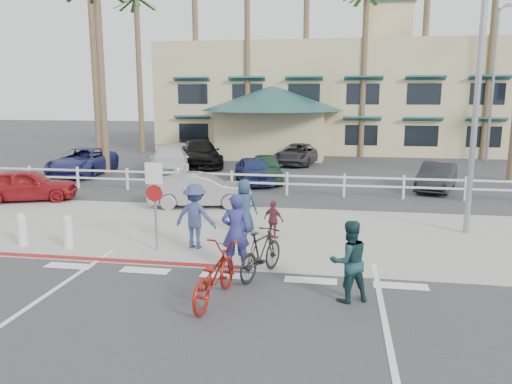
% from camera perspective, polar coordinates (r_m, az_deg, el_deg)
% --- Properties ---
extents(ground, '(140.00, 140.00, 0.00)m').
position_cam_1_polar(ground, '(11.41, -4.17, -10.59)').
color(ground, '#333335').
extents(bike_path, '(12.00, 16.00, 0.01)m').
position_cam_1_polar(bike_path, '(9.64, -7.08, -14.84)').
color(bike_path, '#333335').
rests_on(bike_path, ground).
extents(sidewalk_plaza, '(22.00, 7.00, 0.01)m').
position_cam_1_polar(sidewalk_plaza, '(15.59, -0.25, -4.59)').
color(sidewalk_plaza, gray).
rests_on(sidewalk_plaza, ground).
extents(cross_street, '(40.00, 5.00, 0.01)m').
position_cam_1_polar(cross_street, '(19.43, 1.76, -1.48)').
color(cross_street, '#333335').
rests_on(cross_street, ground).
extents(parking_lot, '(50.00, 16.00, 0.01)m').
position_cam_1_polar(parking_lot, '(28.72, 4.34, 2.55)').
color(parking_lot, '#333335').
rests_on(parking_lot, ground).
extents(curb_red, '(7.00, 0.25, 0.02)m').
position_cam_1_polar(curb_red, '(13.44, -15.57, -7.56)').
color(curb_red, maroon).
rests_on(curb_red, ground).
extents(rail_fence, '(29.40, 0.16, 1.00)m').
position_cam_1_polar(rail_fence, '(21.22, 3.84, 0.93)').
color(rail_fence, silver).
rests_on(rail_fence, ground).
extents(building, '(28.00, 16.00, 11.30)m').
position_cam_1_polar(building, '(41.33, 9.00, 12.85)').
color(building, beige).
rests_on(building, ground).
extents(sign_post, '(0.50, 0.10, 2.90)m').
position_cam_1_polar(sign_post, '(13.68, -11.46, -0.79)').
color(sign_post, gray).
rests_on(sign_post, ground).
extents(bollard_0, '(0.26, 0.26, 0.95)m').
position_cam_1_polar(bollard_0, '(14.80, -20.70, -4.28)').
color(bollard_0, silver).
rests_on(bollard_0, ground).
extents(bollard_1, '(0.26, 0.26, 0.95)m').
position_cam_1_polar(bollard_1, '(15.55, -25.17, -3.91)').
color(bollard_1, silver).
rests_on(bollard_1, ground).
extents(streetlight_0, '(0.60, 2.00, 9.00)m').
position_cam_1_polar(streetlight_0, '(16.28, 24.03, 11.14)').
color(streetlight_0, gray).
rests_on(streetlight_0, ground).
extents(streetlight_1, '(0.60, 2.00, 9.50)m').
position_cam_1_polar(streetlight_1, '(35.58, 25.42, 10.83)').
color(streetlight_1, gray).
rests_on(streetlight_1, ground).
extents(palm_0, '(4.00, 4.00, 15.00)m').
position_cam_1_polar(palm_0, '(40.90, -18.11, 15.08)').
color(palm_0, '#1F451A').
rests_on(palm_0, ground).
extents(palm_1, '(4.00, 4.00, 13.00)m').
position_cam_1_polar(palm_1, '(38.25, -13.25, 14.14)').
color(palm_1, '#1F451A').
rests_on(palm_1, ground).
extents(palm_2, '(4.00, 4.00, 16.00)m').
position_cam_1_polar(palm_2, '(37.99, -6.92, 16.64)').
color(palm_2, '#1F451A').
rests_on(palm_2, ground).
extents(palm_3, '(4.00, 4.00, 14.00)m').
position_cam_1_polar(palm_3, '(36.01, -1.01, 15.43)').
color(palm_3, '#1F451A').
rests_on(palm_3, ground).
extents(palm_4, '(4.00, 4.00, 15.00)m').
position_cam_1_polar(palm_4, '(36.54, 5.72, 16.11)').
color(palm_4, '#1F451A').
rests_on(palm_4, ground).
extents(palm_5, '(4.00, 4.00, 13.00)m').
position_cam_1_polar(palm_5, '(35.40, 12.26, 14.46)').
color(palm_5, '#1F451A').
rests_on(palm_5, ground).
extents(palm_6, '(4.00, 4.00, 17.00)m').
position_cam_1_polar(palm_6, '(36.96, 18.81, 17.10)').
color(palm_6, '#1F451A').
rests_on(palm_6, ground).
extents(palm_7, '(4.00, 4.00, 14.00)m').
position_cam_1_polar(palm_7, '(36.65, 25.29, 14.35)').
color(palm_7, '#1F451A').
rests_on(palm_7, ground).
extents(palm_10, '(4.00, 4.00, 12.00)m').
position_cam_1_polar(palm_10, '(28.30, -17.36, 14.15)').
color(palm_10, '#1F451A').
rests_on(palm_10, ground).
extents(bike_red, '(1.02, 2.26, 1.15)m').
position_cam_1_polar(bike_red, '(10.40, -4.83, -9.40)').
color(bike_red, maroon).
rests_on(bike_red, ground).
extents(rider_red, '(0.77, 0.60, 1.88)m').
position_cam_1_polar(rider_red, '(12.14, -2.35, -4.54)').
color(rider_red, navy).
rests_on(rider_red, ground).
extents(bike_black, '(1.17, 1.96, 1.14)m').
position_cam_1_polar(bike_black, '(11.73, 0.59, -7.00)').
color(bike_black, black).
rests_on(bike_black, ground).
extents(rider_black, '(1.03, 0.93, 1.72)m').
position_cam_1_polar(rider_black, '(10.46, 10.58, -7.78)').
color(rider_black, '#163538').
rests_on(rider_black, ground).
extents(pedestrian_a, '(1.24, 0.80, 1.82)m').
position_cam_1_polar(pedestrian_a, '(13.90, -6.94, -2.76)').
color(pedestrian_a, navy).
rests_on(pedestrian_a, ground).
extents(pedestrian_child, '(0.73, 0.55, 1.15)m').
position_cam_1_polar(pedestrian_child, '(14.76, 2.01, -3.20)').
color(pedestrian_child, brown).
rests_on(pedestrian_child, ground).
extents(pedestrian_b, '(0.86, 0.60, 1.67)m').
position_cam_1_polar(pedestrian_b, '(15.45, -1.37, -1.57)').
color(pedestrian_b, '#213951').
rests_on(pedestrian_b, ground).
extents(car_white_sedan, '(4.08, 2.08, 1.28)m').
position_cam_1_polar(car_white_sedan, '(19.13, -6.32, 0.22)').
color(car_white_sedan, gray).
rests_on(car_white_sedan, ground).
extents(car_red_compact, '(4.13, 2.79, 1.30)m').
position_cam_1_polar(car_red_compact, '(22.10, -24.73, 0.75)').
color(car_red_compact, maroon).
rests_on(car_red_compact, ground).
extents(lot_car_0, '(2.78, 5.32, 1.43)m').
position_cam_1_polar(lot_car_0, '(28.26, -19.21, 3.29)').
color(lot_car_0, navy).
rests_on(lot_car_0, ground).
extents(lot_car_1, '(3.46, 5.47, 1.48)m').
position_cam_1_polar(lot_car_1, '(27.13, -9.84, 3.49)').
color(lot_car_1, silver).
rests_on(lot_car_1, ground).
extents(lot_car_2, '(2.24, 4.20, 1.36)m').
position_cam_1_polar(lot_car_2, '(24.58, 1.15, 2.75)').
color(lot_car_2, '#1B3E2A').
rests_on(lot_car_2, ground).
extents(lot_car_3, '(2.44, 3.99, 1.24)m').
position_cam_1_polar(lot_car_3, '(23.76, 19.96, 1.66)').
color(lot_car_3, black).
rests_on(lot_car_3, ground).
extents(lot_car_4, '(4.09, 5.78, 1.55)m').
position_cam_1_polar(lot_car_4, '(30.14, -6.41, 4.39)').
color(lot_car_4, black).
rests_on(lot_car_4, ground).
extents(lot_car_5, '(2.89, 4.87, 1.27)m').
position_cam_1_polar(lot_car_5, '(30.99, 4.80, 4.34)').
color(lot_car_5, '#2C2B33').
rests_on(lot_car_5, ground).
extents(lot_car_6, '(2.71, 4.03, 1.28)m').
position_cam_1_polar(lot_car_6, '(24.06, -0.23, 2.47)').
color(lot_car_6, navy).
rests_on(lot_car_6, ground).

